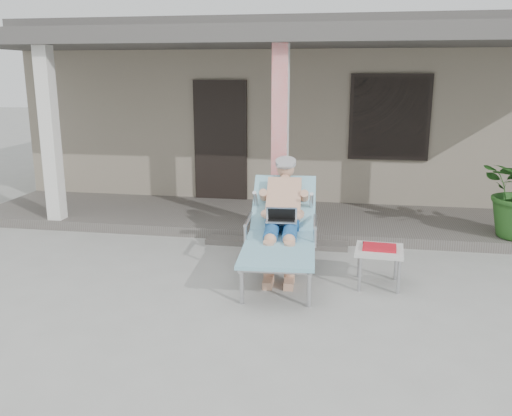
# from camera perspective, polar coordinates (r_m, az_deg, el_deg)

# --- Properties ---
(ground) EXTENTS (60.00, 60.00, 0.00)m
(ground) POSITION_cam_1_polar(r_m,az_deg,el_deg) (5.96, -0.30, -9.37)
(ground) COLOR #9E9E99
(ground) RESTS_ON ground
(house) EXTENTS (10.40, 5.40, 3.30)m
(house) POSITION_cam_1_polar(r_m,az_deg,el_deg) (11.94, 5.31, 10.60)
(house) COLOR gray
(house) RESTS_ON ground
(porch_deck) EXTENTS (10.00, 2.00, 0.15)m
(porch_deck) POSITION_cam_1_polar(r_m,az_deg,el_deg) (8.75, 3.17, -1.19)
(porch_deck) COLOR #605B56
(porch_deck) RESTS_ON ground
(porch_overhang) EXTENTS (10.00, 2.30, 2.85)m
(porch_overhang) POSITION_cam_1_polar(r_m,az_deg,el_deg) (8.40, 3.39, 16.88)
(porch_overhang) COLOR silver
(porch_overhang) RESTS_ON porch_deck
(porch_step) EXTENTS (2.00, 0.30, 0.07)m
(porch_step) POSITION_cam_1_polar(r_m,az_deg,el_deg) (7.66, 2.15, -3.69)
(porch_step) COLOR #605B56
(porch_step) RESTS_ON ground
(lounger) EXTENTS (0.94, 2.18, 1.39)m
(lounger) POSITION_cam_1_polar(r_m,az_deg,el_deg) (6.50, 2.75, 0.59)
(lounger) COLOR #B7B7BC
(lounger) RESTS_ON ground
(side_table) EXTENTS (0.56, 0.56, 0.47)m
(side_table) POSITION_cam_1_polar(r_m,az_deg,el_deg) (6.29, 12.84, -4.56)
(side_table) COLOR beige
(side_table) RESTS_ON ground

